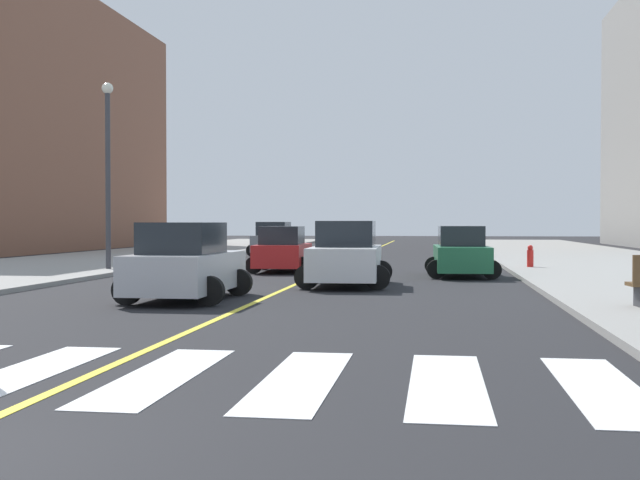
% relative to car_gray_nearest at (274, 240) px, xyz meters
% --- Properties ---
extents(crosswalk_paint, '(13.50, 4.00, 0.01)m').
position_rel_car_gray_nearest_xyz_m(crosswalk_paint, '(4.99, -36.03, -0.92)').
color(crosswalk_paint, silver).
rests_on(crosswalk_paint, ground).
extents(lane_divider_paint, '(0.16, 80.00, 0.01)m').
position_rel_car_gray_nearest_xyz_m(lane_divider_paint, '(4.99, -0.03, -0.92)').
color(lane_divider_paint, yellow).
rests_on(lane_divider_paint, ground).
extents(car_gray_nearest, '(2.83, 4.48, 1.99)m').
position_rel_car_gray_nearest_xyz_m(car_gray_nearest, '(0.00, 0.00, 0.00)').
color(car_gray_nearest, slate).
rests_on(car_gray_nearest, ground).
extents(car_blue_second, '(2.47, 3.85, 1.69)m').
position_rel_car_gray_nearest_xyz_m(car_blue_second, '(3.33, 9.65, -0.14)').
color(car_blue_second, '#2D479E').
rests_on(car_blue_second, ground).
extents(car_green_third, '(2.66, 4.16, 1.83)m').
position_rel_car_gray_nearest_xyz_m(car_green_third, '(10.26, -16.59, -0.07)').
color(car_green_third, '#236B42').
rests_on(car_green_third, ground).
extents(car_red_fourth, '(2.61, 4.09, 1.81)m').
position_rel_car_gray_nearest_xyz_m(car_red_fourth, '(3.36, -14.81, -0.09)').
color(car_red_fourth, red).
rests_on(car_red_fourth, ground).
extents(car_white_fifth, '(2.89, 4.54, 2.00)m').
position_rel_car_gray_nearest_xyz_m(car_white_fifth, '(6.62, -21.38, 0.01)').
color(car_white_fifth, silver).
rests_on(car_white_fifth, ground).
extents(car_silver_sixth, '(2.76, 4.39, 1.96)m').
position_rel_car_gray_nearest_xyz_m(car_silver_sixth, '(3.13, -26.50, -0.01)').
color(car_silver_sixth, '#B7B7BC').
rests_on(car_silver_sixth, ground).
extents(fire_hydrant, '(0.26, 0.26, 0.89)m').
position_rel_car_gray_nearest_xyz_m(fire_hydrant, '(13.16, -12.56, -0.35)').
color(fire_hydrant, red).
rests_on(fire_hydrant, sidewalk_kerb_east).
extents(street_lamp, '(0.44, 0.44, 7.24)m').
position_rel_car_gray_nearest_xyz_m(street_lamp, '(-3.30, -16.20, 3.50)').
color(street_lamp, '#38383D').
rests_on(street_lamp, sidewalk_kerb_west).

